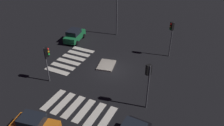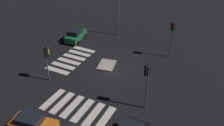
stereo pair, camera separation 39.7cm
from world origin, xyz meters
name	(u,v)px [view 2 (the right image)]	position (x,y,z in m)	size (l,w,h in m)	color
ground_plane	(112,70)	(0.00, 0.00, 0.00)	(80.00, 80.00, 0.00)	black
traffic_island	(107,65)	(-0.61, -1.03, 0.09)	(2.78, 2.30, 0.18)	gray
car_green	(76,35)	(-4.76, -8.27, 0.86)	(4.21, 2.35, 1.76)	#196B38
car_orange	(33,124)	(10.84, -1.61, 0.80)	(2.25, 3.92, 1.63)	orange
traffic_light_west	(172,32)	(-6.03, 5.06, 3.50)	(0.53, 0.54, 4.62)	#47474C
traffic_light_east	(47,56)	(4.69, -5.08, 3.05)	(0.54, 0.53, 4.02)	#47474C
traffic_light_north	(147,76)	(4.14, 5.38, 3.42)	(0.54, 0.53, 4.52)	#47474C
street_lamp	(118,2)	(-9.29, -3.66, 5.02)	(0.56, 0.56, 7.32)	#47474C
crosswalk_near	(72,59)	(0.00, -5.68, 0.01)	(6.45, 3.20, 0.02)	silver
crosswalk_side	(78,108)	(7.08, 0.00, 0.01)	(3.20, 6.45, 0.02)	silver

